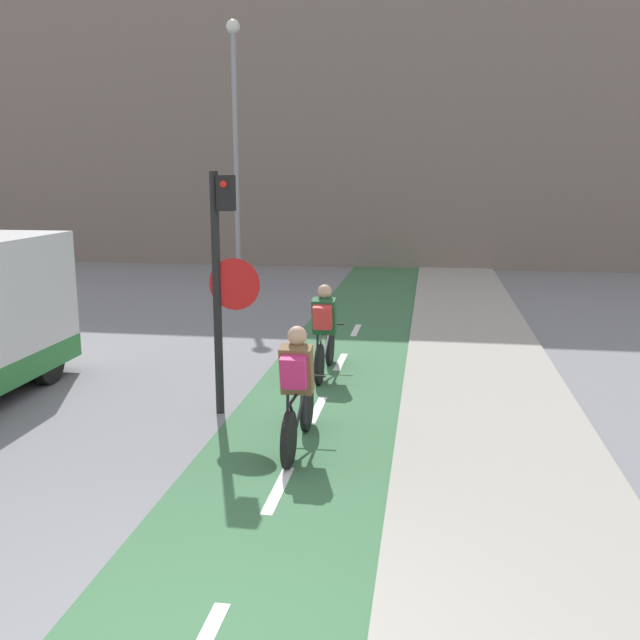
% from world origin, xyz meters
% --- Properties ---
extents(building_row_background, '(60.00, 5.20, 11.20)m').
position_xyz_m(building_row_background, '(0.00, 22.94, 5.61)').
color(building_row_background, slate).
rests_on(building_row_background, ground_plane).
extents(traffic_light_pole, '(0.67, 0.25, 3.16)m').
position_xyz_m(traffic_light_pole, '(-1.18, 5.24, 1.95)').
color(traffic_light_pole, black).
rests_on(traffic_light_pole, ground_plane).
extents(street_lamp_far, '(0.36, 0.36, 6.98)m').
position_xyz_m(street_lamp_far, '(-3.72, 15.25, 4.25)').
color(street_lamp_far, gray).
rests_on(street_lamp_far, ground_plane).
extents(cyclist_near, '(0.46, 1.77, 1.45)m').
position_xyz_m(cyclist_near, '(-0.01, 4.13, 0.70)').
color(cyclist_near, black).
rests_on(cyclist_near, ground_plane).
extents(cyclist_far, '(0.46, 1.76, 1.45)m').
position_xyz_m(cyclist_far, '(-0.16, 7.22, 0.70)').
color(cyclist_far, black).
rests_on(cyclist_far, ground_plane).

